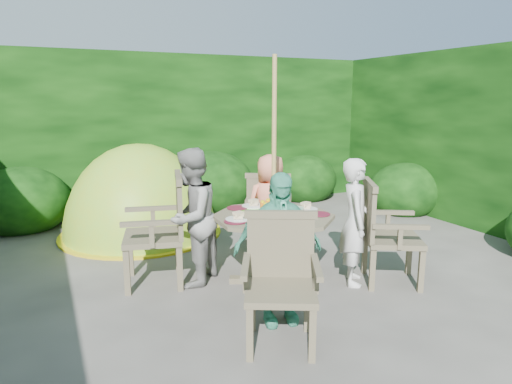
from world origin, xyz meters
name	(u,v)px	position (x,y,z in m)	size (l,w,h in m)	color
ground	(269,289)	(0.00, 0.00, 0.00)	(60.00, 60.00, 0.00)	#494641
hedge_enclosure	(218,147)	(0.00, 1.33, 1.25)	(9.00, 9.00, 2.50)	black
patio_table	(274,226)	(0.12, 0.14, 0.59)	(1.59, 1.59, 0.84)	#494230
parasol_pole	(274,174)	(0.11, 0.14, 1.10)	(0.04, 0.04, 2.20)	olive
garden_chair_right	(384,231)	(1.11, -0.31, 0.52)	(0.74, 0.77, 0.98)	#494230
garden_chair_left	(162,228)	(-0.87, 0.61, 0.56)	(0.69, 0.74, 1.05)	#494230
garden_chair_back	(269,209)	(0.56, 1.14, 0.49)	(0.71, 0.69, 0.91)	#494230
garden_chair_front	(281,278)	(-0.34, -0.86, 0.50)	(0.72, 0.69, 0.94)	#494230
child_right	(355,222)	(0.84, -0.19, 0.63)	(0.46, 0.30, 1.25)	silver
child_left	(191,217)	(-0.61, 0.47, 0.67)	(0.65, 0.51, 1.35)	gray
child_back	(270,206)	(0.45, 0.87, 0.60)	(0.58, 0.38, 1.19)	#E88260
child_front	(278,249)	(-0.22, -0.59, 0.62)	(0.73, 0.30, 1.25)	#4CB290
dome_tent	(142,234)	(-0.73, 2.39, 0.00)	(2.47, 2.47, 2.45)	#A5C325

